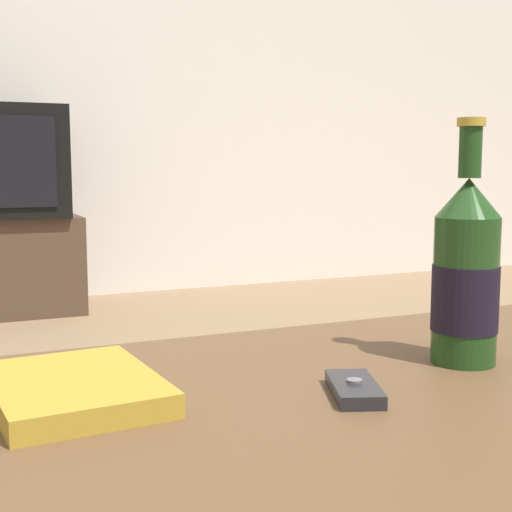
{
  "coord_description": "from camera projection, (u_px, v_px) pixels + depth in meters",
  "views": [
    {
      "loc": [
        -0.4,
        -0.6,
        0.65
      ],
      "look_at": [
        0.02,
        0.35,
        0.52
      ],
      "focal_mm": 50.0,
      "sensor_mm": 36.0,
      "label": 1
    }
  ],
  "objects": [
    {
      "name": "table_book",
      "position": [
        74.0,
        389.0,
        0.71
      ],
      "size": [
        0.17,
        0.21,
        0.02
      ],
      "rotation": [
        0.0,
        0.0,
        0.08
      ],
      "color": "#B7932D",
      "rests_on": "coffee_table"
    },
    {
      "name": "coffee_table",
      "position": [
        372.0,
        449.0,
        0.74
      ],
      "size": [
        1.26,
        0.61,
        0.42
      ],
      "color": "brown",
      "rests_on": "ground_plane"
    },
    {
      "name": "back_wall",
      "position": [
        25.0,
        29.0,
        3.37
      ],
      "size": [
        8.0,
        0.05,
        2.6
      ],
      "color": "silver",
      "rests_on": "ground_plane"
    },
    {
      "name": "cell_phone",
      "position": [
        355.0,
        389.0,
        0.72
      ],
      "size": [
        0.08,
        0.11,
        0.02
      ],
      "rotation": [
        0.0,
        0.0,
        -0.35
      ],
      "color": "#232328",
      "rests_on": "coffee_table"
    },
    {
      "name": "beer_bottle",
      "position": [
        466.0,
        275.0,
        0.83
      ],
      "size": [
        0.08,
        0.08,
        0.29
      ],
      "color": "#1E4219",
      "rests_on": "coffee_table"
    }
  ]
}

